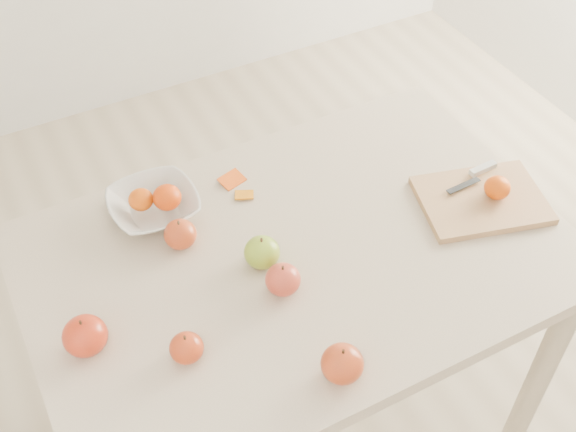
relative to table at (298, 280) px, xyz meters
name	(u,v)px	position (x,y,z in m)	size (l,w,h in m)	color
ground	(296,419)	(0.00, 0.00, -0.65)	(3.50, 3.50, 0.00)	#C6B293
table	(298,280)	(0.00, 0.00, 0.00)	(1.20, 0.80, 0.75)	beige
cutting_board	(481,200)	(0.46, -0.06, 0.11)	(0.29, 0.21, 0.02)	tan
board_tangerine	(497,188)	(0.49, -0.07, 0.14)	(0.06, 0.06, 0.05)	#DE5007
fruit_bowl	(154,206)	(-0.24, 0.26, 0.12)	(0.21, 0.21, 0.05)	silver
bowl_tangerine_near	(141,200)	(-0.27, 0.27, 0.15)	(0.06, 0.06, 0.05)	#DE5907
bowl_tangerine_far	(167,197)	(-0.21, 0.25, 0.15)	(0.07, 0.07, 0.06)	#D43A07
orange_peel_a	(232,181)	(-0.03, 0.28, 0.10)	(0.06, 0.04, 0.00)	#E0500F
orange_peel_b	(244,195)	(-0.03, 0.22, 0.10)	(0.04, 0.04, 0.00)	orange
paring_knife	(480,171)	(0.51, 0.01, 0.12)	(0.17, 0.05, 0.01)	silver
apple_green	(262,252)	(-0.09, 0.01, 0.13)	(0.08, 0.08, 0.07)	olive
apple_red_e	(283,280)	(-0.08, -0.08, 0.13)	(0.08, 0.08, 0.07)	maroon
apple_red_b	(85,336)	(-0.49, -0.03, 0.14)	(0.09, 0.09, 0.08)	#A40A08
apple_red_d	(187,348)	(-0.32, -0.14, 0.13)	(0.07, 0.07, 0.06)	maroon
apple_red_a	(180,234)	(-0.22, 0.14, 0.13)	(0.07, 0.07, 0.07)	maroon
apple_red_c	(342,364)	(-0.08, -0.32, 0.14)	(0.08, 0.08, 0.08)	maroon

